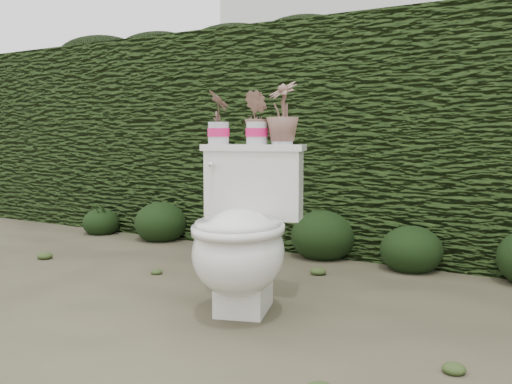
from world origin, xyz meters
The scene contains 11 objects.
ground centered at (0.00, 0.00, 0.00)m, with size 60.00×60.00×0.00m, color brown.
hedge centered at (0.00, 1.60, 0.80)m, with size 8.00×1.00×1.60m, color #283F15.
toilet centered at (-0.16, -0.19, 0.36)m, with size 0.65×0.79×0.78m.
potted_plant_left centered at (-0.41, -0.03, 0.90)m, with size 0.13×0.09×0.25m, color #1F6520.
potted_plant_center centered at (-0.23, 0.04, 0.90)m, with size 0.13×0.11×0.25m, color #1F6520.
potted_plant_right centered at (-0.11, 0.08, 0.92)m, with size 0.16×0.16×0.29m, color #1F6520.
liriope_clump_0 centered at (-2.33, 0.97, 0.12)m, with size 0.30×0.30×0.24m, color black.
liriope_clump_1 centered at (-1.71, 1.02, 0.16)m, with size 0.41×0.41×0.33m, color black.
liriope_clump_2 centered at (-1.01, 1.04, 0.12)m, with size 0.30×0.30×0.24m, color black.
liriope_clump_3 centered at (-0.35, 1.10, 0.18)m, with size 0.44×0.44×0.35m, color black.
liriope_clump_4 centered at (0.26, 1.04, 0.15)m, with size 0.38×0.38×0.30m, color black.
Camera 1 is at (1.24, -2.37, 0.82)m, focal length 40.00 mm.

